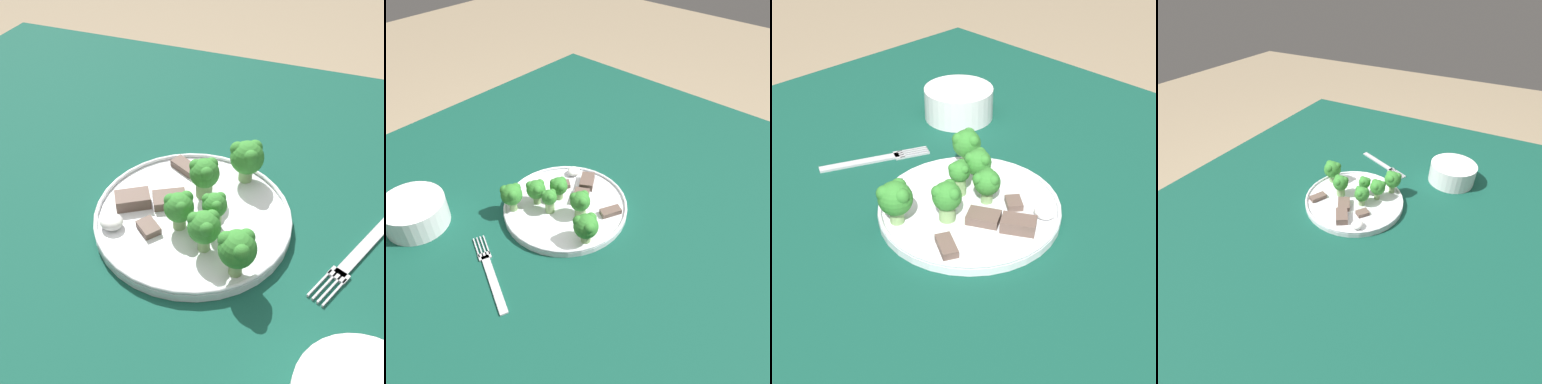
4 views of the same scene
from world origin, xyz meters
The scene contains 14 objects.
table centered at (0.00, 0.00, 0.67)m, with size 1.30×1.11×0.76m.
dinner_plate centered at (-0.02, -0.03, 0.77)m, with size 0.27×0.27×0.02m.
fork centered at (-0.24, -0.04, 0.77)m, with size 0.09×0.18×0.00m.
broccoli_floret_near_rim_left centered at (-0.02, -0.07, 0.81)m, with size 0.04×0.04×0.06m.
broccoli_floret_center_left centered at (-0.01, 0.00, 0.81)m, with size 0.04×0.04×0.05m.
broccoli_floret_back_left centered at (-0.05, 0.03, 0.81)m, with size 0.04×0.04×0.06m.
broccoli_floret_front_left centered at (-0.05, -0.01, 0.81)m, with size 0.03×0.03×0.06m.
broccoli_floret_center_back centered at (-0.10, 0.05, 0.82)m, with size 0.05×0.05×0.07m.
broccoli_floret_mid_cluster centered at (-0.07, -0.13, 0.82)m, with size 0.05×0.05×0.07m.
meat_slice_front_slice centered at (0.02, 0.02, 0.78)m, with size 0.04×0.04×0.01m.
meat_slice_middle_slice centered at (0.02, -0.04, 0.78)m, with size 0.06×0.05×0.01m.
meat_slice_rear_slice centered at (0.03, -0.12, 0.78)m, with size 0.05×0.04×0.01m.
meat_slice_edge_slice centered at (0.07, -0.02, 0.78)m, with size 0.06×0.05×0.02m.
sauce_dollop centered at (0.07, 0.03, 0.78)m, with size 0.03×0.03×0.02m.
Camera 1 is at (-0.17, 0.39, 1.21)m, focal length 42.00 mm.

